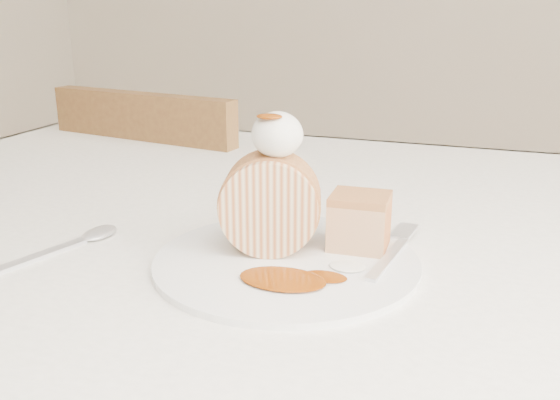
% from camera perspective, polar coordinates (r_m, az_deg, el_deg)
% --- Properties ---
extents(table, '(1.40, 0.90, 0.75)m').
position_cam_1_polar(table, '(0.76, 4.65, -8.25)').
color(table, white).
rests_on(table, ground).
extents(chair_far, '(0.45, 0.45, 0.83)m').
position_cam_1_polar(chair_far, '(1.34, -8.87, -5.21)').
color(chair_far, brown).
rests_on(chair_far, ground).
extents(plate, '(0.27, 0.27, 0.01)m').
position_cam_1_polar(plate, '(0.60, 0.58, -5.65)').
color(plate, white).
rests_on(plate, table).
extents(roulade_slice, '(0.11, 0.08, 0.09)m').
position_cam_1_polar(roulade_slice, '(0.61, -0.93, -0.38)').
color(roulade_slice, beige).
rests_on(roulade_slice, plate).
extents(cake_chunk, '(0.06, 0.05, 0.05)m').
position_cam_1_polar(cake_chunk, '(0.62, 7.26, -2.23)').
color(cake_chunk, '#B57B44').
rests_on(cake_chunk, plate).
extents(whipped_cream, '(0.05, 0.05, 0.04)m').
position_cam_1_polar(whipped_cream, '(0.59, -0.26, 6.00)').
color(whipped_cream, silver).
rests_on(whipped_cream, roulade_slice).
extents(caramel_drizzle, '(0.02, 0.02, 0.01)m').
position_cam_1_polar(caramel_drizzle, '(0.57, -0.99, 8.18)').
color(caramel_drizzle, '#742E04').
rests_on(caramel_drizzle, whipped_cream).
extents(caramel_pool, '(0.08, 0.06, 0.00)m').
position_cam_1_polar(caramel_pool, '(0.55, 0.23, -7.23)').
color(caramel_pool, '#742E04').
rests_on(caramel_pool, plate).
extents(fork, '(0.04, 0.15, 0.00)m').
position_cam_1_polar(fork, '(0.60, 9.86, -5.30)').
color(fork, silver).
rests_on(fork, plate).
extents(spoon, '(0.07, 0.17, 0.00)m').
position_cam_1_polar(spoon, '(0.65, -22.35, -5.24)').
color(spoon, silver).
rests_on(spoon, table).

